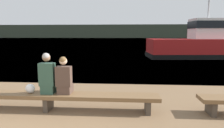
# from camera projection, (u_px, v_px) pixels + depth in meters

# --- Properties ---
(water_surface) EXTENTS (240.00, 240.00, 0.00)m
(water_surface) POSITION_uv_depth(u_px,v_px,m) (123.00, 38.00, 126.53)
(water_surface) COLOR teal
(water_surface) RESTS_ON ground
(far_shoreline) EXTENTS (600.00, 12.00, 7.78)m
(far_shoreline) POSITION_uv_depth(u_px,v_px,m) (123.00, 31.00, 121.94)
(far_shoreline) COLOR #384233
(far_shoreline) RESTS_ON ground
(bench_main) EXTENTS (5.76, 0.54, 0.45)m
(bench_main) POSITION_uv_depth(u_px,v_px,m) (48.00, 97.00, 5.21)
(bench_main) COLOR brown
(bench_main) RESTS_ON ground
(person_left) EXTENTS (0.38, 0.42, 1.07)m
(person_left) POSITION_uv_depth(u_px,v_px,m) (48.00, 76.00, 5.14)
(person_left) COLOR #2D4C3D
(person_left) RESTS_ON bench_main
(person_right) EXTENTS (0.38, 0.42, 0.97)m
(person_right) POSITION_uv_depth(u_px,v_px,m) (64.00, 78.00, 5.12)
(person_right) COLOR #4C382D
(person_right) RESTS_ON bench_main
(shopping_bag) EXTENTS (0.24, 0.20, 0.25)m
(shopping_bag) POSITION_uv_depth(u_px,v_px,m) (30.00, 89.00, 5.22)
(shopping_bag) COLOR white
(shopping_bag) RESTS_ON bench_main
(tugboat_red) EXTENTS (9.90, 4.01, 5.79)m
(tugboat_red) POSITION_uv_depth(u_px,v_px,m) (206.00, 45.00, 17.12)
(tugboat_red) COLOR #A81919
(tugboat_red) RESTS_ON water_surface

